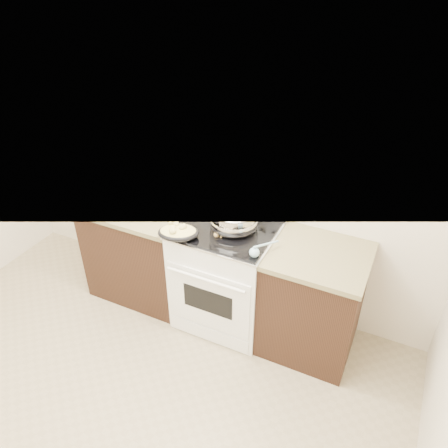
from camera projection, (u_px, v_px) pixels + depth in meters
The scene contains 11 objects.
ground_plane at pixel (90, 437), 2.94m from camera, with size 4.00×3.50×0.02m, color tan.
room_shell at pixel (27, 225), 2.01m from camera, with size 4.10×3.60×2.75m.
counter_left at pixel (144, 249), 3.94m from camera, with size 0.93×0.67×0.92m.
counter_right at pixel (312, 301), 3.38m from camera, with size 0.73×0.67×0.92m.
kitchen_range at pixel (227, 272), 3.62m from camera, with size 0.78×0.73×1.22m.
mixing_bowl at pixel (234, 218), 3.31m from camera, with size 0.48×0.48×0.23m.
roasting_pan at pixel (178, 232), 3.23m from camera, with size 0.37×0.31×0.11m.
baking_sheet at pixel (210, 203), 3.64m from camera, with size 0.46×0.40×0.06m.
wooden_spoon at pixel (220, 232), 3.29m from camera, with size 0.07×0.25×0.04m.
blue_ladle at pixel (256, 251), 3.05m from camera, with size 0.15×0.24×0.09m.
spice_jars at pixel (134, 188), 3.83m from camera, with size 0.39×0.16×0.13m.
Camera 1 is at (1.54, -1.12, 2.80)m, focal length 35.00 mm.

